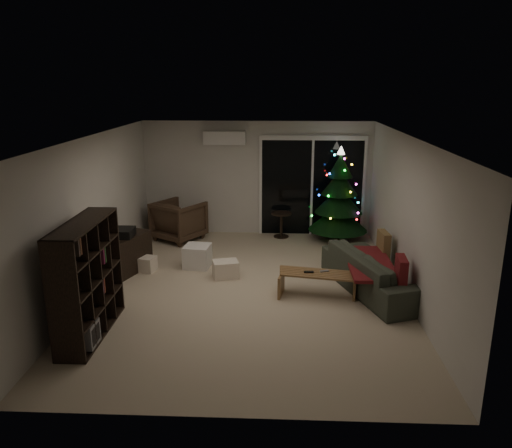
{
  "coord_description": "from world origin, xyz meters",
  "views": [
    {
      "loc": [
        0.45,
        -7.59,
        3.31
      ],
      "look_at": [
        0.1,
        0.3,
        1.05
      ],
      "focal_mm": 35.0,
      "sensor_mm": 36.0,
      "label": 1
    }
  ],
  "objects_px": {
    "sofa": "(375,272)",
    "christmas_tree": "(339,194)",
    "coffee_table": "(318,284)",
    "armchair": "(179,220)",
    "bookshelf": "(73,279)",
    "media_cabinet": "(125,255)"
  },
  "relations": [
    {
      "from": "bookshelf",
      "to": "armchair",
      "type": "relative_size",
      "value": 1.68
    },
    {
      "from": "coffee_table",
      "to": "christmas_tree",
      "type": "xyz_separation_m",
      "value": [
        0.64,
        2.96,
        0.82
      ]
    },
    {
      "from": "armchair",
      "to": "coffee_table",
      "type": "distance_m",
      "value": 3.98
    },
    {
      "from": "sofa",
      "to": "media_cabinet",
      "type": "bearing_deg",
      "value": 62.75
    },
    {
      "from": "coffee_table",
      "to": "sofa",
      "type": "bearing_deg",
      "value": 24.62
    },
    {
      "from": "sofa",
      "to": "coffee_table",
      "type": "bearing_deg",
      "value": 84.82
    },
    {
      "from": "media_cabinet",
      "to": "christmas_tree",
      "type": "distance_m",
      "value": 4.58
    },
    {
      "from": "bookshelf",
      "to": "sofa",
      "type": "relative_size",
      "value": 0.7
    },
    {
      "from": "armchair",
      "to": "christmas_tree",
      "type": "relative_size",
      "value": 0.46
    },
    {
      "from": "coffee_table",
      "to": "christmas_tree",
      "type": "distance_m",
      "value": 3.13
    },
    {
      "from": "media_cabinet",
      "to": "coffee_table",
      "type": "height_order",
      "value": "media_cabinet"
    },
    {
      "from": "coffee_table",
      "to": "christmas_tree",
      "type": "bearing_deg",
      "value": 88.19
    },
    {
      "from": "bookshelf",
      "to": "media_cabinet",
      "type": "bearing_deg",
      "value": 82.77
    },
    {
      "from": "bookshelf",
      "to": "christmas_tree",
      "type": "distance_m",
      "value": 5.91
    },
    {
      "from": "christmas_tree",
      "to": "media_cabinet",
      "type": "bearing_deg",
      "value": -152.01
    },
    {
      "from": "media_cabinet",
      "to": "armchair",
      "type": "bearing_deg",
      "value": 94.01
    },
    {
      "from": "christmas_tree",
      "to": "armchair",
      "type": "bearing_deg",
      "value": -178.06
    },
    {
      "from": "armchair",
      "to": "christmas_tree",
      "type": "xyz_separation_m",
      "value": [
        3.42,
        0.12,
        0.59
      ]
    },
    {
      "from": "sofa",
      "to": "armchair",
      "type": "bearing_deg",
      "value": 35.63
    },
    {
      "from": "sofa",
      "to": "christmas_tree",
      "type": "height_order",
      "value": "christmas_tree"
    },
    {
      "from": "armchair",
      "to": "sofa",
      "type": "height_order",
      "value": "armchair"
    },
    {
      "from": "sofa",
      "to": "christmas_tree",
      "type": "relative_size",
      "value": 1.11
    }
  ]
}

